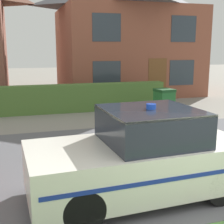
# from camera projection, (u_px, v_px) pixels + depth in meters

# --- Properties ---
(road_strip) EXTENTS (28.00, 6.08, 0.01)m
(road_strip) POSITION_uv_depth(u_px,v_px,m) (142.00, 157.00, 7.64)
(road_strip) COLOR #5B5B60
(road_strip) RESTS_ON ground
(garden_hedge) EXTENTS (8.31, 0.58, 1.15)m
(garden_hedge) POSITION_uv_depth(u_px,v_px,m) (69.00, 98.00, 12.91)
(garden_hedge) COLOR #4C7233
(garden_hedge) RESTS_ON ground
(police_car) EXTENTS (3.93, 1.94, 1.67)m
(police_car) POSITION_uv_depth(u_px,v_px,m) (140.00, 157.00, 5.53)
(police_car) COLOR black
(police_car) RESTS_ON road_strip
(house_right) EXTENTS (7.76, 6.66, 6.69)m
(house_right) POSITION_uv_depth(u_px,v_px,m) (125.00, 34.00, 18.25)
(house_right) COLOR #93513D
(house_right) RESTS_ON ground
(wheelie_bin) EXTENTS (0.72, 0.75, 1.09)m
(wheelie_bin) POSITION_uv_depth(u_px,v_px,m) (164.00, 103.00, 11.99)
(wheelie_bin) COLOR #23662D
(wheelie_bin) RESTS_ON ground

